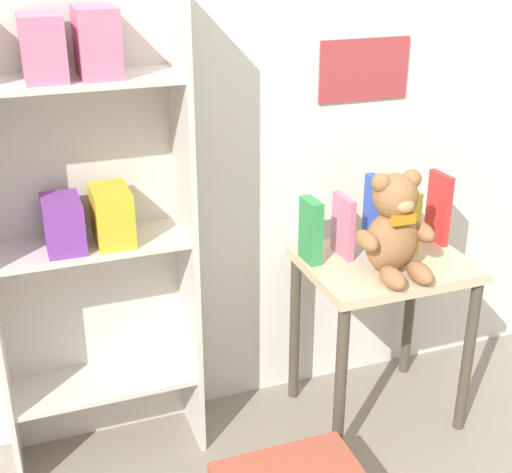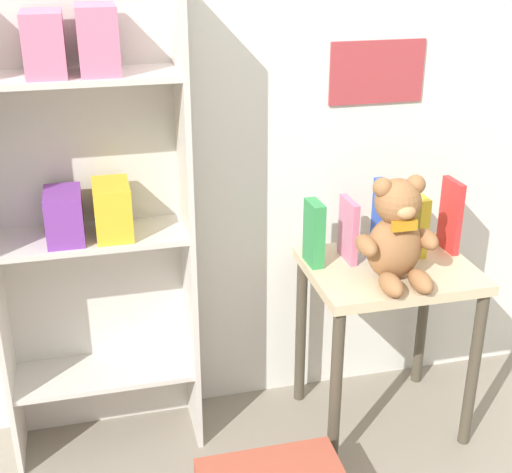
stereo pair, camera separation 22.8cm
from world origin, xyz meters
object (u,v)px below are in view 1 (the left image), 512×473
(book_standing_blue, at_px, (375,215))
(book_standing_yellow, at_px, (407,218))
(bookshelf_side, at_px, (86,213))
(teddy_bear, at_px, (395,229))
(book_standing_green, at_px, (311,231))
(book_standing_red, at_px, (439,208))
(display_table, at_px, (383,289))
(book_standing_pink, at_px, (343,226))

(book_standing_blue, height_order, book_standing_yellow, book_standing_blue)
(bookshelf_side, height_order, teddy_bear, bookshelf_side)
(book_standing_blue, bearing_deg, book_standing_green, -179.69)
(teddy_bear, distance_m, book_standing_red, 0.33)
(display_table, bearing_deg, book_standing_blue, 90.00)
(bookshelf_side, distance_m, book_standing_red, 1.23)
(teddy_bear, bearing_deg, book_standing_green, 140.88)
(book_standing_green, bearing_deg, book_standing_yellow, -2.55)
(book_standing_pink, relative_size, book_standing_blue, 0.81)
(bookshelf_side, xyz_separation_m, display_table, (0.97, -0.16, -0.36))
(book_standing_pink, bearing_deg, bookshelf_side, 173.68)
(teddy_bear, relative_size, book_standing_pink, 1.61)
(book_standing_green, relative_size, book_standing_red, 0.86)
(book_standing_green, relative_size, book_standing_blue, 0.83)
(teddy_bear, bearing_deg, bookshelf_side, 164.65)
(book_standing_pink, height_order, book_standing_yellow, book_standing_pink)
(bookshelf_side, relative_size, book_standing_red, 6.12)
(book_standing_blue, xyz_separation_m, book_standing_red, (0.25, -0.01, -0.00))
(book_standing_pink, bearing_deg, book_standing_red, -2.87)
(bookshelf_side, bearing_deg, display_table, -9.51)
(book_standing_red, bearing_deg, book_standing_blue, 174.97)
(display_table, distance_m, book_standing_red, 0.35)
(bookshelf_side, distance_m, book_standing_pink, 0.86)
(book_standing_yellow, bearing_deg, bookshelf_side, 175.03)
(display_table, bearing_deg, book_standing_green, 162.04)
(book_standing_blue, bearing_deg, book_standing_red, -3.93)
(display_table, xyz_separation_m, book_standing_yellow, (0.12, 0.08, 0.22))
(book_standing_green, xyz_separation_m, book_standing_blue, (0.25, 0.01, 0.02))
(book_standing_green, distance_m, book_standing_blue, 0.25)
(display_table, distance_m, book_standing_yellow, 0.27)
(book_standing_green, relative_size, book_standing_pink, 1.02)
(bookshelf_side, xyz_separation_m, book_standing_blue, (0.97, -0.08, -0.11))
(bookshelf_side, relative_size, book_standing_blue, 5.93)
(book_standing_blue, distance_m, book_standing_red, 0.25)
(bookshelf_side, distance_m, book_standing_yellow, 1.11)
(display_table, height_order, teddy_bear, teddy_bear)
(book_standing_green, bearing_deg, display_table, -20.66)
(book_standing_green, xyz_separation_m, book_standing_yellow, (0.37, 0.00, -0.00))
(bookshelf_side, height_order, book_standing_red, bookshelf_side)
(display_table, relative_size, book_standing_red, 2.47)
(book_standing_green, xyz_separation_m, book_standing_red, (0.50, -0.01, 0.02))
(book_standing_blue, distance_m, book_standing_yellow, 0.13)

